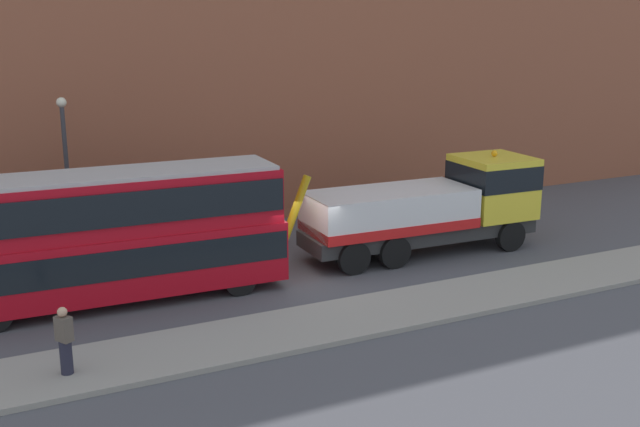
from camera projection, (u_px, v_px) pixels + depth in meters
name	position (u px, v px, depth m)	size (l,w,h in m)	color
ground_plane	(297.00, 277.00, 25.79)	(120.00, 120.00, 0.00)	#4C4C51
near_kerb	(357.00, 317.00, 22.12)	(60.00, 2.80, 0.15)	gray
building_facade	(214.00, 30.00, 30.74)	(60.00, 1.50, 16.00)	#935138
recovery_tow_truck	(432.00, 206.00, 28.16)	(10.18, 2.93, 3.67)	#2D2D2D
double_decker_bus	(104.00, 232.00, 22.99)	(11.11, 2.90, 4.06)	#B70C19
pedestrian_onlooker	(65.00, 341.00, 18.26)	(0.43, 0.48, 1.71)	#232333
street_lamp	(66.00, 163.00, 27.24)	(0.36, 0.36, 5.83)	#38383D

